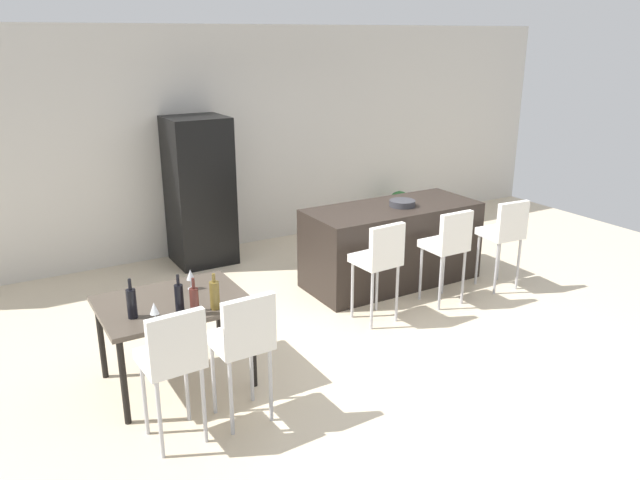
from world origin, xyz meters
TOP-DOWN VIEW (x-y plane):
  - ground_plane at (0.00, 0.00)m, footprint 10.00×10.00m
  - back_wall at (0.00, 2.91)m, footprint 10.00×0.12m
  - kitchen_island at (0.69, 0.68)m, footprint 2.03×0.85m
  - bar_chair_left at (-0.07, -0.13)m, footprint 0.42×0.42m
  - bar_chair_middle at (0.81, -0.13)m, footprint 0.40×0.40m
  - bar_chair_right at (1.64, -0.13)m, footprint 0.43×0.43m
  - dining_table at (-2.18, -0.22)m, footprint 1.16×0.89m
  - dining_chair_near at (-2.44, -1.03)m, footprint 0.42×0.42m
  - dining_chair_far at (-1.92, -1.03)m, footprint 0.41×0.41m
  - wine_bottle_far at (-2.54, -0.38)m, footprint 0.07×0.07m
  - wine_bottle_near at (-2.11, -0.56)m, footprint 0.07×0.07m
  - wine_bottle_middle at (-1.94, -0.54)m, footprint 0.08×0.08m
  - wine_bottle_inner at (-2.19, -0.45)m, footprint 0.07×0.07m
  - wine_glass_left at (-1.97, -0.07)m, footprint 0.07×0.07m
  - wine_glass_right at (-2.42, -0.58)m, footprint 0.07×0.07m
  - refrigerator at (-0.97, 2.47)m, footprint 0.72×0.68m
  - fruit_bowl at (0.78, 0.63)m, footprint 0.29×0.29m
  - potted_plant at (2.16, 2.46)m, footprint 0.33×0.33m

SIDE VIEW (x-z plane):
  - ground_plane at x=0.00m, z-range 0.00..0.00m
  - potted_plant at x=2.16m, z-range 0.03..0.56m
  - kitchen_island at x=0.69m, z-range 0.00..0.92m
  - dining_table at x=-2.18m, z-range 0.30..1.04m
  - bar_chair_left at x=-0.07m, z-range 0.17..1.22m
  - bar_chair_middle at x=0.81m, z-range 0.17..1.22m
  - bar_chair_right at x=1.64m, z-range 0.17..1.22m
  - dining_chair_near at x=-2.44m, z-range 0.17..1.22m
  - dining_chair_far at x=-1.92m, z-range 0.17..1.22m
  - wine_bottle_near at x=-2.11m, z-range 0.70..1.00m
  - wine_bottle_inner at x=-2.19m, z-range 0.70..1.01m
  - wine_bottle_middle at x=-1.94m, z-range 0.71..1.00m
  - wine_bottle_far at x=-2.54m, z-range 0.70..1.02m
  - wine_glass_left at x=-1.97m, z-range 0.78..0.95m
  - wine_glass_right at x=-2.42m, z-range 0.78..0.95m
  - refrigerator at x=-0.97m, z-range 0.00..1.84m
  - fruit_bowl at x=0.78m, z-range 0.92..0.99m
  - back_wall at x=0.00m, z-range 0.00..2.90m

